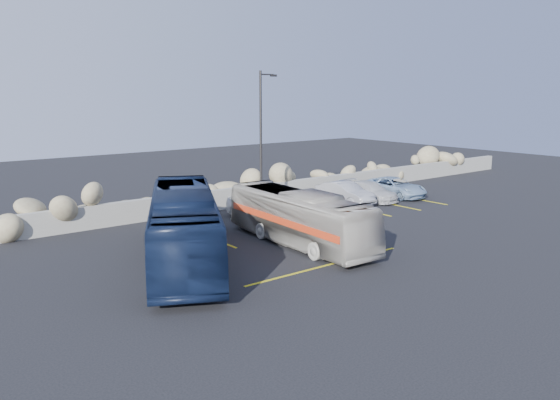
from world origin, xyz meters
TOP-DOWN VIEW (x-y plane):
  - ground at (0.00, 0.00)m, footprint 90.00×90.00m
  - seawall at (0.00, 12.00)m, footprint 60.00×0.40m
  - riprap_pile at (0.00, 13.20)m, footprint 54.00×2.80m
  - parking_lines at (4.64, 5.57)m, footprint 18.16×9.36m
  - lamppost at (2.56, 9.50)m, footprint 1.14×0.18m
  - vintage_bus at (0.14, 3.32)m, footprint 2.62×9.06m
  - tour_coach at (-5.31, 4.03)m, footprint 7.14×10.77m
  - car_a at (1.49, 8.27)m, footprint 1.99×4.48m
  - car_b at (8.37, 8.72)m, footprint 1.49×4.14m
  - car_c at (10.33, 8.47)m, footprint 1.72×4.15m
  - car_d at (12.63, 8.39)m, footprint 2.12×4.60m

SIDE VIEW (x-z plane):
  - ground at x=0.00m, z-range 0.00..0.00m
  - parking_lines at x=4.64m, z-range 0.00..0.01m
  - car_c at x=10.33m, z-range 0.00..1.20m
  - seawall at x=0.00m, z-range 0.00..1.20m
  - car_d at x=12.63m, z-range 0.00..1.28m
  - car_b at x=8.37m, z-range 0.00..1.36m
  - car_a at x=1.49m, z-range 0.00..1.50m
  - vintage_bus at x=0.14m, z-range 0.00..2.49m
  - riprap_pile at x=0.00m, z-range 0.00..2.60m
  - tour_coach at x=-5.31m, z-range 0.00..3.01m
  - lamppost at x=2.56m, z-range 0.30..8.30m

